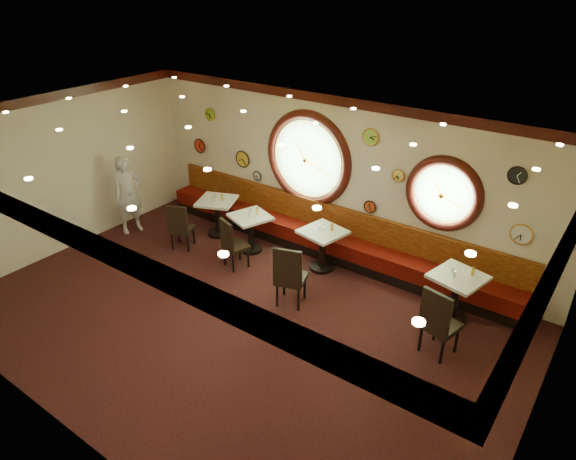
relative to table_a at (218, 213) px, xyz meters
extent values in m
cube|color=black|center=(2.33, -2.09, -0.52)|extent=(9.00, 6.00, 0.00)
cube|color=#B48E32|center=(2.33, -2.09, 2.68)|extent=(9.00, 6.00, 0.02)
cube|color=beige|center=(2.33, 0.91, 1.08)|extent=(9.00, 0.02, 3.20)
cube|color=beige|center=(2.33, -5.09, 1.08)|extent=(9.00, 0.02, 3.20)
cube|color=beige|center=(-2.17, -2.09, 1.08)|extent=(0.02, 6.00, 3.20)
cube|color=beige|center=(6.83, -2.09, 1.08)|extent=(0.02, 6.00, 3.20)
cube|color=#370F0A|center=(2.33, 0.86, 2.59)|extent=(9.00, 0.10, 0.18)
cube|color=#370F0A|center=(2.33, -5.04, 2.59)|extent=(9.00, 0.10, 0.18)
cube|color=#370F0A|center=(-2.12, -2.09, 2.59)|extent=(0.10, 6.00, 0.18)
cube|color=black|center=(2.33, 0.63, -0.42)|extent=(8.00, 0.55, 0.20)
cube|color=#580C07|center=(2.33, 0.63, -0.17)|extent=(8.00, 0.55, 0.30)
cube|color=#640F07|center=(2.33, 0.85, 0.23)|extent=(8.00, 0.10, 0.55)
cylinder|color=#93D580|center=(1.73, 0.91, 1.33)|extent=(1.66, 0.02, 1.66)
torus|color=#370F0A|center=(1.73, 0.89, 1.33)|extent=(1.98, 0.18, 1.98)
torus|color=gold|center=(1.73, 0.86, 1.33)|extent=(1.61, 0.03, 1.61)
cylinder|color=#93D580|center=(4.53, 0.91, 1.28)|extent=(1.10, 0.02, 1.10)
torus|color=#370F0A|center=(4.53, 0.89, 1.28)|extent=(1.38, 0.18, 1.38)
torus|color=gold|center=(4.53, 0.86, 1.28)|extent=(1.09, 0.03, 1.09)
cylinder|color=white|center=(5.88, 0.87, 0.93)|extent=(0.34, 0.03, 0.34)
cylinder|color=#7EB424|center=(-0.87, 0.87, 1.83)|extent=(0.26, 0.03, 0.26)
cylinder|color=#D24518|center=(3.18, 0.87, 0.68)|extent=(0.24, 0.03, 0.24)
cylinder|color=red|center=(-1.27, 0.87, 1.03)|extent=(0.32, 0.03, 0.32)
cylinder|color=#9BDB44|center=(3.08, 0.87, 2.03)|extent=(0.30, 0.03, 0.30)
cylinder|color=silver|center=(0.43, 0.87, 0.68)|extent=(0.20, 0.03, 0.20)
cylinder|color=gold|center=(0.03, 0.87, 0.98)|extent=(0.36, 0.03, 0.36)
cylinder|color=#FBE353|center=(3.68, 0.87, 1.43)|extent=(0.22, 0.03, 0.22)
cylinder|color=black|center=(5.63, 0.87, 1.88)|extent=(0.28, 0.03, 0.28)
cylinder|color=black|center=(0.00, 0.00, -0.49)|extent=(0.48, 0.48, 0.06)
cylinder|color=black|center=(0.00, 0.00, -0.11)|extent=(0.13, 0.13, 0.76)
cube|color=white|center=(0.00, 0.00, 0.28)|extent=(0.98, 0.98, 0.05)
cylinder|color=black|center=(1.04, -0.13, -0.49)|extent=(0.46, 0.46, 0.06)
cylinder|color=black|center=(1.04, -0.13, -0.13)|extent=(0.12, 0.12, 0.73)
cube|color=white|center=(1.04, -0.13, 0.25)|extent=(0.93, 0.93, 0.05)
cylinder|color=black|center=(2.61, 0.12, -0.49)|extent=(0.47, 0.47, 0.06)
cylinder|color=black|center=(2.61, 0.12, -0.11)|extent=(0.13, 0.13, 0.75)
cube|color=white|center=(2.61, 0.12, 0.28)|extent=(0.89, 0.89, 0.05)
cylinder|color=black|center=(5.24, 0.04, -0.49)|extent=(0.49, 0.49, 0.07)
cylinder|color=black|center=(5.24, 0.04, -0.11)|extent=(0.13, 0.13, 0.77)
cube|color=white|center=(5.24, 0.04, 0.30)|extent=(0.93, 0.93, 0.06)
cube|color=black|center=(-0.20, -0.86, -0.10)|extent=(0.56, 0.56, 0.07)
cube|color=black|center=(-0.13, -1.03, 0.22)|extent=(0.41, 0.22, 0.56)
cube|color=black|center=(1.20, -0.78, -0.09)|extent=(0.55, 0.55, 0.08)
cube|color=black|center=(1.13, -0.96, 0.23)|extent=(0.43, 0.20, 0.56)
cube|color=black|center=(2.78, -1.15, -0.03)|extent=(0.62, 0.62, 0.09)
cube|color=black|center=(2.85, -1.36, 0.33)|extent=(0.49, 0.22, 0.64)
cube|color=black|center=(5.35, -0.89, -0.04)|extent=(0.58, 0.58, 0.08)
cube|color=black|center=(5.30, -1.09, 0.32)|extent=(0.49, 0.17, 0.64)
cylinder|color=silver|center=(-0.08, 0.03, 0.36)|extent=(0.04, 0.04, 0.10)
cylinder|color=silver|center=(0.96, -0.03, 0.32)|extent=(0.04, 0.04, 0.10)
cylinder|color=silver|center=(2.54, 0.11, 0.35)|extent=(0.03, 0.03, 0.09)
cylinder|color=silver|center=(5.12, 0.10, 0.37)|extent=(0.04, 0.04, 0.10)
cylinder|color=silver|center=(-0.01, -0.09, 0.36)|extent=(0.04, 0.04, 0.10)
cylinder|color=silver|center=(1.06, -0.18, 0.33)|extent=(0.04, 0.04, 0.11)
cylinder|color=silver|center=(2.62, 0.12, 0.35)|extent=(0.03, 0.03, 0.09)
cylinder|color=#BDBCC1|center=(5.20, -0.04, 0.38)|extent=(0.04, 0.04, 0.11)
cylinder|color=gold|center=(0.13, 0.04, 0.38)|extent=(0.04, 0.04, 0.14)
cylinder|color=gold|center=(1.12, -0.01, 0.35)|extent=(0.05, 0.05, 0.16)
cylinder|color=#C57D2E|center=(2.74, 0.22, 0.39)|extent=(0.05, 0.05, 0.16)
cylinder|color=gold|center=(5.41, 0.18, 0.41)|extent=(0.05, 0.05, 0.16)
imported|color=silver|center=(-1.67, -0.99, 0.34)|extent=(0.57, 0.72, 1.72)
camera|label=1|loc=(7.09, -7.22, 4.78)|focal=32.00mm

